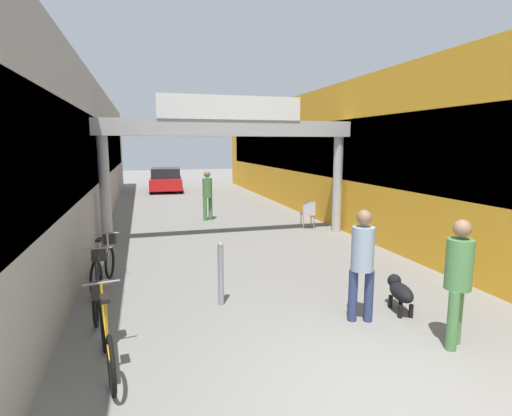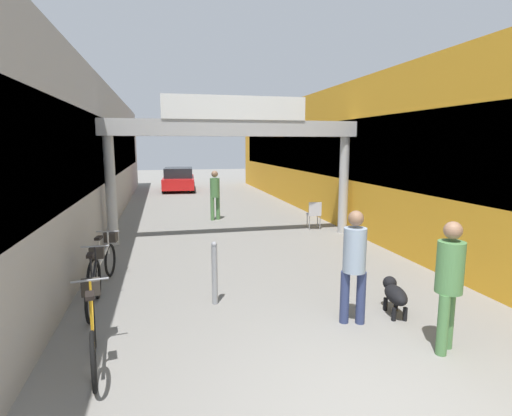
{
  "view_description": "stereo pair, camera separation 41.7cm",
  "coord_description": "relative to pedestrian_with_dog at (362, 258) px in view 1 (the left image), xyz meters",
  "views": [
    {
      "loc": [
        -2.38,
        -3.03,
        2.7
      ],
      "look_at": [
        0.0,
        5.35,
        1.3
      ],
      "focal_mm": 28.0,
      "sensor_mm": 36.0,
      "label": 1
    },
    {
      "loc": [
        -1.98,
        -3.14,
        2.7
      ],
      "look_at": [
        0.0,
        5.35,
        1.3
      ],
      "focal_mm": 28.0,
      "sensor_mm": 36.0,
      "label": 2
    }
  ],
  "objects": [
    {
      "name": "storefront_left",
      "position": [
        -5.85,
        8.88,
        1.29
      ],
      "size": [
        3.0,
        26.0,
        4.58
      ],
      "color": "#9E9993",
      "rests_on": "ground_plane"
    },
    {
      "name": "pedestrian_companion",
      "position": [
        0.8,
        -1.04,
        0.0
      ],
      "size": [
        0.47,
        0.47,
        1.74
      ],
      "color": "#4C7F47",
      "rests_on": "ground_plane"
    },
    {
      "name": "bicycle_silver_third",
      "position": [
        -3.92,
        2.75,
        -0.56
      ],
      "size": [
        0.46,
        1.68,
        0.98
      ],
      "color": "black",
      "rests_on": "ground_plane"
    },
    {
      "name": "bollard_post_metal",
      "position": [
        -1.94,
        1.21,
        -0.45
      ],
      "size": [
        0.1,
        0.1,
        1.09
      ],
      "color": "gray",
      "rests_on": "ground_plane"
    },
    {
      "name": "bicycle_black_second",
      "position": [
        -3.91,
        1.54,
        -0.56
      ],
      "size": [
        0.46,
        1.69,
        0.98
      ],
      "color": "black",
      "rests_on": "ground_plane"
    },
    {
      "name": "storefront_right",
      "position": [
        4.34,
        8.88,
        1.29
      ],
      "size": [
        3.0,
        26.0,
        4.58
      ],
      "color": "gold",
      "rests_on": "ground_plane"
    },
    {
      "name": "arcade_sign_gateway",
      "position": [
        -0.75,
        5.85,
        1.84
      ],
      "size": [
        7.4,
        0.47,
        3.99
      ],
      "color": "#B2B2B2",
      "rests_on": "ground_plane"
    },
    {
      "name": "pedestrian_carrying_crate",
      "position": [
        -0.95,
        8.82,
        0.02
      ],
      "size": [
        0.46,
        0.46,
        1.77
      ],
      "color": "#4C7F47",
      "rests_on": "ground_plane"
    },
    {
      "name": "pedestrian_with_dog",
      "position": [
        0.0,
        0.0,
        0.0
      ],
      "size": [
        0.44,
        0.44,
        1.74
      ],
      "color": "navy",
      "rests_on": "ground_plane"
    },
    {
      "name": "bicycle_orange_nearest",
      "position": [
        -3.65,
        -0.28,
        -0.56
      ],
      "size": [
        0.46,
        1.68,
        0.98
      ],
      "color": "black",
      "rests_on": "ground_plane"
    },
    {
      "name": "cafe_chair_aluminium_nearer",
      "position": [
        1.91,
        6.49,
        -0.46
      ],
      "size": [
        0.45,
        0.45,
        0.89
      ],
      "color": "gray",
      "rests_on": "ground_plane"
    },
    {
      "name": "dog_on_leash",
      "position": [
        0.8,
        0.15,
        -0.66
      ],
      "size": [
        0.42,
        0.77,
        0.54
      ],
      "color": "black",
      "rests_on": "ground_plane"
    },
    {
      "name": "parked_car_red",
      "position": [
        -1.85,
        18.55,
        -0.36
      ],
      "size": [
        2.01,
        4.1,
        1.33
      ],
      "color": "red",
      "rests_on": "ground_plane"
    }
  ]
}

